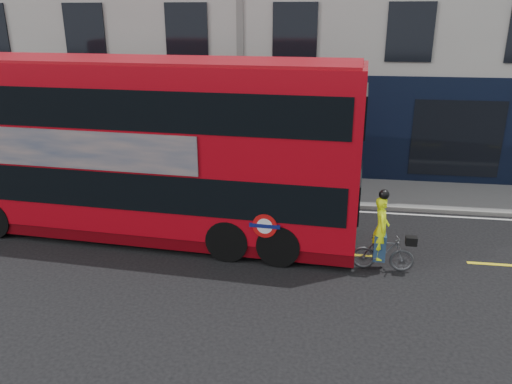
# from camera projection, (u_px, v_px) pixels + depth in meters

# --- Properties ---
(ground) EXTENTS (120.00, 120.00, 0.00)m
(ground) POSITION_uv_depth(u_px,v_px,m) (186.00, 271.00, 12.51)
(ground) COLOR black
(ground) RESTS_ON ground
(pavement) EXTENTS (60.00, 3.00, 0.12)m
(pavement) POSITION_uv_depth(u_px,v_px,m) (234.00, 186.00, 18.54)
(pavement) COLOR slate
(pavement) RESTS_ON ground
(kerb) EXTENTS (60.00, 0.12, 0.13)m
(kerb) POSITION_uv_depth(u_px,v_px,m) (226.00, 200.00, 17.14)
(kerb) COLOR gray
(kerb) RESTS_ON ground
(road_edge_line) EXTENTS (58.00, 0.10, 0.01)m
(road_edge_line) POSITION_uv_depth(u_px,v_px,m) (224.00, 204.00, 16.89)
(road_edge_line) COLOR silver
(road_edge_line) RESTS_ON ground
(lane_dashes) EXTENTS (58.00, 0.12, 0.01)m
(lane_dashes) POSITION_uv_depth(u_px,v_px,m) (201.00, 245.00, 13.90)
(lane_dashes) COLOR yellow
(lane_dashes) RESTS_ON ground
(bus) EXTENTS (12.50, 3.59, 4.98)m
(bus) POSITION_uv_depth(u_px,v_px,m) (140.00, 147.00, 13.96)
(bus) COLOR #AC0612
(bus) RESTS_ON ground
(cyclist) EXTENTS (1.56, 0.59, 2.13)m
(cyclist) POSITION_uv_depth(u_px,v_px,m) (382.00, 244.00, 12.32)
(cyclist) COLOR #4C4F52
(cyclist) RESTS_ON ground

